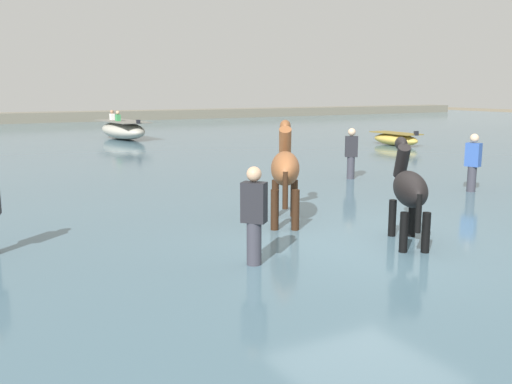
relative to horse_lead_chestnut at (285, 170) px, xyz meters
name	(u,v)px	position (x,y,z in m)	size (l,w,h in m)	color
ground_plane	(368,258)	(0.50, -1.69, -1.22)	(120.00, 120.00, 0.00)	#756B56
water_surface	(157,170)	(0.50, 8.31, -1.07)	(90.00, 90.00, 0.29)	#476675
horse_lead_chestnut	(285,170)	(0.00, 0.00, 0.00)	(1.28, 1.78, 2.06)	brown
horse_trailing_black	(409,191)	(0.92, -2.08, -0.12)	(1.17, 1.60, 1.86)	black
boat_near_port	(123,130)	(2.21, 18.11, -0.49)	(1.81, 4.20, 1.34)	#B2AD9E
boat_far_inshore	(396,139)	(11.39, 9.51, -0.66)	(0.93, 2.43, 0.68)	gold
person_wading_close	(472,167)	(5.36, 0.47, -0.35)	(0.29, 0.37, 1.63)	#383842
person_onlooker_right	(254,223)	(-1.67, -1.91, -0.35)	(0.36, 0.37, 1.63)	#383842
person_wading_mid	(351,157)	(4.09, 3.30, -0.35)	(0.38, 0.34, 1.63)	#383842
far_shoreline	(35,119)	(0.50, 34.50, -0.72)	(80.00, 2.40, 1.00)	#706B5B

